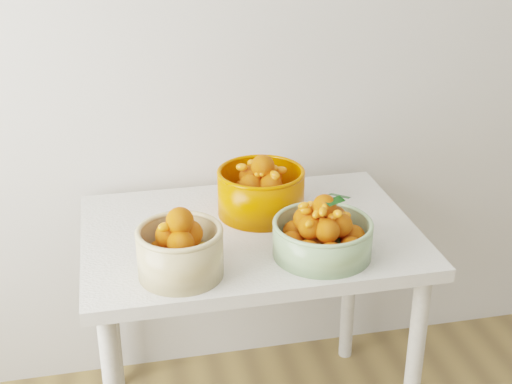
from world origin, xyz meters
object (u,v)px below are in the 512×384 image
bowl_cream (180,250)px  bowl_orange (261,190)px  bowl_green (322,235)px  table (250,257)px

bowl_cream → bowl_orange: bowl_cream is taller
bowl_green → bowl_cream: bearing=-176.5°
bowl_green → bowl_orange: 0.31m
bowl_cream → bowl_orange: 0.43m
table → bowl_cream: 0.36m
table → bowl_orange: 0.21m
bowl_green → bowl_orange: (-0.11, 0.29, 0.02)m
bowl_cream → bowl_green: 0.40m
bowl_cream → bowl_green: bowl_cream is taller
table → bowl_orange: size_ratio=2.82×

